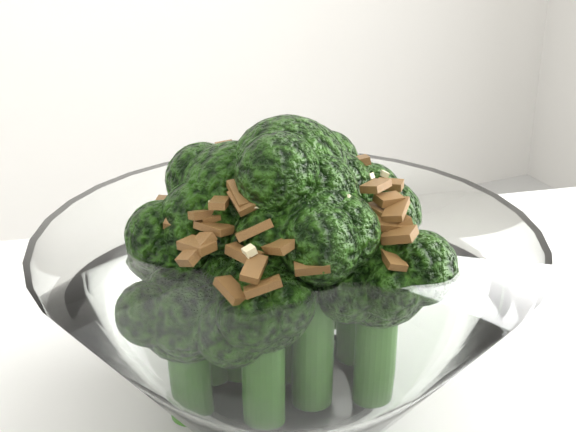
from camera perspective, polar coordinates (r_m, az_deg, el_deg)
name	(u,v)px	position (r m, az deg, el deg)	size (l,w,h in m)	color
broccoli_dish	(285,293)	(0.42, -0.19, -4.99)	(0.24, 0.24, 0.15)	white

